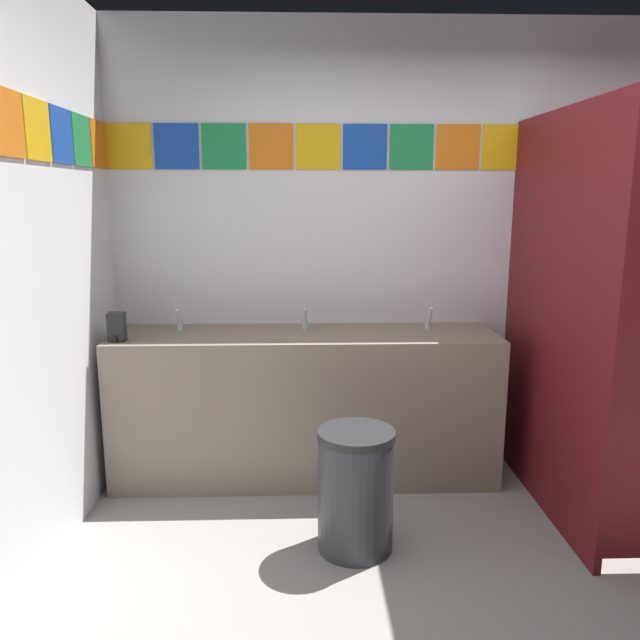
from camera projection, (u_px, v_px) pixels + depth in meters
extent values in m
plane|color=gray|center=(505.00, 625.00, 2.44)|extent=(8.56, 8.56, 0.00)
cube|color=silver|center=(430.00, 248.00, 3.83)|extent=(3.89, 0.08, 2.69)
cube|color=yellow|center=(129.00, 146.00, 3.61)|extent=(0.26, 0.01, 0.26)
cube|color=#1947B7|center=(176.00, 146.00, 3.62)|extent=(0.26, 0.01, 0.26)
cube|color=#1E8C4C|center=(224.00, 147.00, 3.63)|extent=(0.26, 0.01, 0.26)
cube|color=orange|center=(271.00, 147.00, 3.64)|extent=(0.26, 0.01, 0.26)
cube|color=yellow|center=(318.00, 147.00, 3.65)|extent=(0.26, 0.01, 0.26)
cube|color=#1947B7|center=(365.00, 147.00, 3.65)|extent=(0.26, 0.01, 0.26)
cube|color=#1E8C4C|center=(412.00, 147.00, 3.66)|extent=(0.26, 0.01, 0.26)
cube|color=orange|center=(458.00, 147.00, 3.67)|extent=(0.26, 0.01, 0.26)
cube|color=yellow|center=(504.00, 147.00, 3.68)|extent=(0.26, 0.01, 0.26)
cube|color=#1947B7|center=(550.00, 147.00, 3.69)|extent=(0.26, 0.01, 0.26)
cube|color=#1E8C4C|center=(596.00, 147.00, 3.70)|extent=(0.26, 0.01, 0.26)
cube|color=orange|center=(8.00, 122.00, 2.40)|extent=(0.01, 0.26, 0.26)
cube|color=yellow|center=(37.00, 130.00, 2.67)|extent=(0.01, 0.26, 0.26)
cube|color=#1947B7|center=(62.00, 136.00, 2.94)|extent=(0.01, 0.26, 0.26)
cube|color=#1E8C4C|center=(82.00, 140.00, 3.21)|extent=(0.01, 0.26, 0.26)
cube|color=orange|center=(99.00, 145.00, 3.48)|extent=(0.01, 0.26, 0.26)
cube|color=gray|center=(305.00, 405.00, 3.68)|extent=(2.23, 0.56, 0.88)
cube|color=gray|center=(305.00, 330.00, 3.86)|extent=(2.23, 0.03, 0.08)
cylinder|color=silver|center=(176.00, 345.00, 3.55)|extent=(0.34, 0.34, 0.10)
cylinder|color=silver|center=(305.00, 344.00, 3.57)|extent=(0.34, 0.34, 0.10)
cylinder|color=silver|center=(433.00, 343.00, 3.59)|extent=(0.34, 0.34, 0.10)
cylinder|color=silver|center=(180.00, 326.00, 3.67)|extent=(0.04, 0.04, 0.05)
cylinder|color=silver|center=(178.00, 316.00, 3.61)|extent=(0.02, 0.06, 0.09)
cylinder|color=silver|center=(305.00, 325.00, 3.69)|extent=(0.04, 0.04, 0.05)
cylinder|color=silver|center=(305.00, 315.00, 3.63)|extent=(0.02, 0.06, 0.09)
cylinder|color=silver|center=(428.00, 324.00, 3.71)|extent=(0.04, 0.04, 0.05)
cylinder|color=silver|center=(430.00, 315.00, 3.65)|extent=(0.02, 0.06, 0.09)
cube|color=black|center=(117.00, 327.00, 3.38)|extent=(0.09, 0.07, 0.16)
cylinder|color=black|center=(115.00, 339.00, 3.35)|extent=(0.02, 0.02, 0.03)
cube|color=maroon|center=(554.00, 317.00, 3.21)|extent=(0.04, 1.35, 2.10)
cylinder|color=silver|center=(624.00, 323.00, 2.54)|extent=(0.02, 0.02, 0.10)
cylinder|color=white|center=(640.00, 454.00, 3.57)|extent=(0.38, 0.38, 0.40)
cube|color=white|center=(627.00, 382.00, 3.70)|extent=(0.34, 0.17, 0.34)
cylinder|color=#333338|center=(356.00, 494.00, 2.93)|extent=(0.36, 0.36, 0.56)
cylinder|color=#262628|center=(356.00, 435.00, 2.87)|extent=(0.37, 0.37, 0.04)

